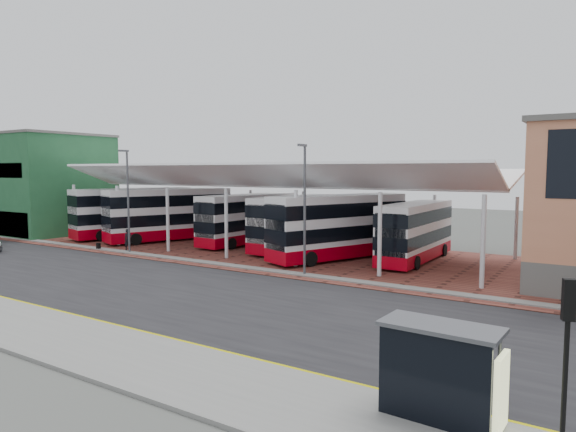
% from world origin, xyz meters
% --- Properties ---
extents(ground, '(140.00, 140.00, 0.00)m').
position_xyz_m(ground, '(0.00, 0.00, 0.00)').
color(ground, '#444742').
extents(road, '(120.00, 14.00, 0.02)m').
position_xyz_m(road, '(0.00, -1.00, 0.01)').
color(road, black).
rests_on(road, ground).
extents(forecourt, '(72.00, 16.00, 0.06)m').
position_xyz_m(forecourt, '(2.00, 13.00, 0.03)').
color(forecourt, brown).
rests_on(forecourt, ground).
extents(sidewalk, '(120.00, 4.00, 0.14)m').
position_xyz_m(sidewalk, '(0.00, -9.00, 0.07)').
color(sidewalk, slate).
rests_on(sidewalk, ground).
extents(north_kerb, '(120.00, 0.80, 0.14)m').
position_xyz_m(north_kerb, '(0.00, 6.20, 0.07)').
color(north_kerb, slate).
rests_on(north_kerb, ground).
extents(yellow_line_near, '(120.00, 0.12, 0.01)m').
position_xyz_m(yellow_line_near, '(0.00, -7.00, 0.03)').
color(yellow_line_near, '#BFB800').
rests_on(yellow_line_near, road).
extents(yellow_line_far, '(120.00, 0.12, 0.01)m').
position_xyz_m(yellow_line_far, '(0.00, -6.70, 0.03)').
color(yellow_line_far, '#BFB800').
rests_on(yellow_line_far, road).
extents(canopy, '(37.00, 11.63, 7.07)m').
position_xyz_m(canopy, '(-6.00, 13.94, 5.80)').
color(canopy, silver).
rests_on(canopy, ground).
extents(shop_green, '(6.40, 10.20, 10.22)m').
position_xyz_m(shop_green, '(-30.00, 10.97, 5.12)').
color(shop_green, '#256036').
rests_on(shop_green, ground).
extents(shop_cream, '(6.40, 10.20, 10.22)m').
position_xyz_m(shop_cream, '(-36.50, 10.97, 5.12)').
color(shop_cream, beige).
rests_on(shop_cream, ground).
extents(lamp_west, '(0.16, 0.90, 8.07)m').
position_xyz_m(lamp_west, '(-14.00, 6.27, 4.36)').
color(lamp_west, '#4C4E54').
rests_on(lamp_west, ground).
extents(lamp_east, '(0.16, 0.90, 8.07)m').
position_xyz_m(lamp_east, '(2.00, 6.27, 4.36)').
color(lamp_east, '#4C4E54').
rests_on(lamp_east, ground).
extents(bus_0, '(5.76, 11.70, 4.71)m').
position_xyz_m(bus_0, '(-21.55, 13.13, 2.40)').
color(bus_0, white).
rests_on(bus_0, forecourt).
extents(bus_1, '(6.62, 11.71, 4.75)m').
position_xyz_m(bus_1, '(-16.63, 13.14, 2.42)').
color(bus_1, white).
rests_on(bus_1, forecourt).
extents(bus_2, '(3.21, 10.70, 4.35)m').
position_xyz_m(bus_2, '(-9.24, 15.34, 2.22)').
color(bus_2, white).
rests_on(bus_2, forecourt).
extents(bus_3, '(3.07, 10.72, 4.37)m').
position_xyz_m(bus_3, '(-3.76, 14.98, 2.23)').
color(bus_3, white).
rests_on(bus_3, forecourt).
extents(bus_4, '(6.62, 11.45, 4.66)m').
position_xyz_m(bus_4, '(1.05, 12.73, 2.37)').
color(bus_4, white).
rests_on(bus_4, forecourt).
extents(bus_5, '(2.57, 10.09, 4.15)m').
position_xyz_m(bus_5, '(6.12, 14.83, 2.12)').
color(bus_5, white).
rests_on(bus_5, forecourt).
extents(pedestrian, '(0.59, 0.73, 1.74)m').
position_xyz_m(pedestrian, '(-15.01, 7.04, 0.93)').
color(pedestrian, black).
rests_on(pedestrian, forecourt).
extents(suitcase, '(0.32, 0.23, 0.55)m').
position_xyz_m(suitcase, '(-17.40, 6.00, 0.33)').
color(suitcase, black).
rests_on(suitcase, forecourt).
extents(bus_shelter, '(3.11, 1.53, 2.44)m').
position_xyz_m(bus_shelter, '(14.64, -7.98, 1.66)').
color(bus_shelter, black).
rests_on(bus_shelter, sidewalk).
extents(traffic_signal_west, '(0.32, 0.28, 3.95)m').
position_xyz_m(traffic_signal_west, '(17.21, -7.75, 2.77)').
color(traffic_signal_west, black).
rests_on(traffic_signal_west, sidewalk).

